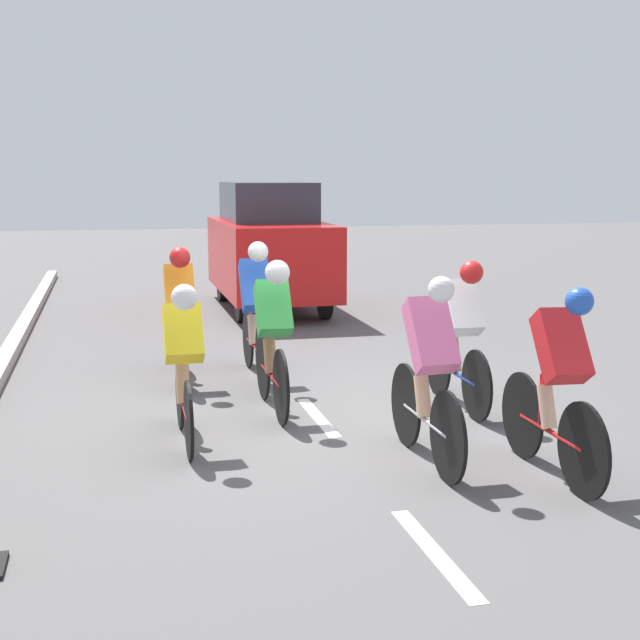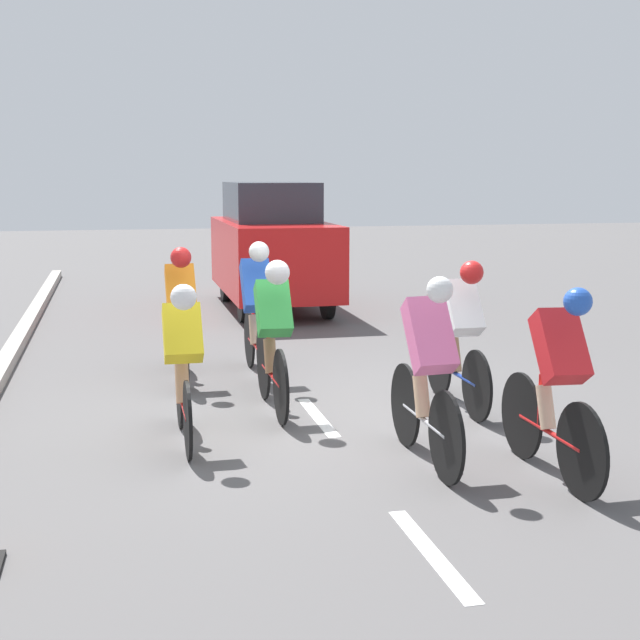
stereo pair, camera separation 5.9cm
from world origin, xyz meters
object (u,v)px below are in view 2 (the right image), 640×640
object	(u,v)px
cyclist_blue	(256,306)
support_car	(272,246)
cyclist_orange	(181,311)
cyclist_pink	(428,369)
cyclist_red	(557,381)
cyclist_yellow	(183,360)
cyclist_white	(461,331)
cyclist_green	(273,333)

from	to	relation	value
cyclist_blue	support_car	world-z (taller)	support_car
cyclist_orange	cyclist_pink	world-z (taller)	cyclist_pink
cyclist_red	support_car	size ratio (longest dim) A/B	0.44
cyclist_orange	cyclist_yellow	distance (m)	2.39
cyclist_pink	cyclist_yellow	size ratio (longest dim) A/B	1.06
cyclist_white	cyclist_green	world-z (taller)	cyclist_green
cyclist_white	cyclist_orange	bearing A→B (deg)	-35.04
cyclist_green	cyclist_blue	bearing A→B (deg)	-92.86
cyclist_red	cyclist_white	xyz separation A→B (m)	(-0.06, -2.10, 0.01)
cyclist_green	support_car	world-z (taller)	support_car
cyclist_orange	support_car	distance (m)	5.53
support_car	cyclist_red	bearing A→B (deg)	93.80
cyclist_orange	cyclist_yellow	size ratio (longest dim) A/B	1.08
cyclist_red	cyclist_green	world-z (taller)	cyclist_green
cyclist_orange	cyclist_pink	distance (m)	3.78
cyclist_red	cyclist_yellow	size ratio (longest dim) A/B	1.05
cyclist_blue	cyclist_white	world-z (taller)	cyclist_blue
cyclist_red	cyclist_pink	bearing A→B (deg)	-32.44
cyclist_white	cyclist_pink	size ratio (longest dim) A/B	1.01
cyclist_green	support_car	xyz separation A→B (m)	(-1.15, -6.70, 0.28)
cyclist_green	cyclist_yellow	distance (m)	1.27
cyclist_orange	cyclist_pink	xyz separation A→B (m)	(-1.69, 3.38, -0.01)
cyclist_red	support_car	world-z (taller)	support_car
cyclist_green	cyclist_white	bearing A→B (deg)	170.96
cyclist_red	cyclist_yellow	bearing A→B (deg)	-29.60
cyclist_white	cyclist_orange	world-z (taller)	cyclist_orange
cyclist_blue	cyclist_white	distance (m)	2.54
cyclist_pink	support_car	world-z (taller)	support_car
cyclist_pink	cyclist_green	xyz separation A→B (m)	(0.92, -1.85, 0.00)
cyclist_blue	cyclist_green	xyz separation A→B (m)	(0.08, 1.56, -0.03)
cyclist_pink	cyclist_red	bearing A→B (deg)	147.56
cyclist_white	cyclist_green	xyz separation A→B (m)	(1.82, -0.29, 0.01)
cyclist_blue	cyclist_yellow	size ratio (longest dim) A/B	1.05
cyclist_red	cyclist_white	bearing A→B (deg)	-91.76
cyclist_pink	cyclist_green	world-z (taller)	cyclist_pink
cyclist_green	cyclist_red	bearing A→B (deg)	126.37
cyclist_blue	cyclist_green	bearing A→B (deg)	87.14
cyclist_pink	cyclist_yellow	distance (m)	2.10
cyclist_green	cyclist_orange	bearing A→B (deg)	-63.17
support_car	cyclist_blue	bearing A→B (deg)	78.19
cyclist_pink	support_car	distance (m)	8.56
cyclist_white	cyclist_orange	xyz separation A→B (m)	(2.59, -1.82, 0.01)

